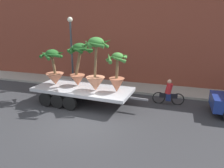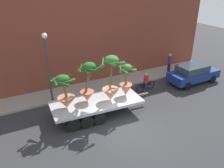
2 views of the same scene
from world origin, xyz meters
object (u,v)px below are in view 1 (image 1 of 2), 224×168
Objects in this scene: potted_palm_extra at (79,64)px; potted_palm_middle at (117,75)px; potted_palm_front at (96,68)px; flatbed_trailer at (79,91)px; street_lamp at (71,43)px; potted_palm_rear at (54,70)px; cyclist at (169,93)px.

potted_palm_middle is at bearing -9.66° from potted_palm_extra.
potted_palm_front is 1.40m from potted_palm_extra.
flatbed_trailer is at bearing 177.24° from potted_palm_middle.
street_lamp is (-1.94, 2.92, 2.46)m from flatbed_trailer.
potted_palm_extra reaches higher than flatbed_trailer.
potted_palm_front reaches higher than potted_palm_middle.
potted_palm_rear is 0.45× the size of street_lamp.
cyclist is at bearing 12.05° from potted_palm_extra.
flatbed_trailer is at bearing -3.40° from potted_palm_rear.
flatbed_trailer is 4.28m from street_lamp.
potted_palm_rear is 1.63m from potted_palm_extra.
potted_palm_extra is at bearing 157.17° from potted_palm_front.
potted_palm_middle is at bearing 6.00° from potted_palm_front.
street_lamp is (-3.11, 3.16, 0.93)m from potted_palm_front.
cyclist is 7.61m from street_lamp.
potted_palm_middle is 1.24m from potted_palm_front.
potted_palm_extra is 1.39× the size of cyclist.
potted_palm_front reaches higher than cyclist.
potted_palm_extra is (1.56, 0.21, 0.43)m from potted_palm_rear.
potted_palm_middle is at bearing -3.03° from potted_palm_rear.
cyclist is (3.89, 1.65, -1.63)m from potted_palm_front.
flatbed_trailer is 1.41× the size of street_lamp.
potted_palm_middle is at bearing -2.76° from flatbed_trailer.
potted_palm_front is (1.17, -0.24, 1.53)m from flatbed_trailer.
potted_palm_rear is at bearing 176.60° from flatbed_trailer.
potted_palm_front is at bearing -22.83° from potted_palm_extra.
street_lamp is at bearing 167.88° from cyclist.
potted_palm_rear is 0.84× the size of potted_palm_extra.
potted_palm_front is 4.53m from street_lamp.
potted_palm_middle is (4.03, -0.21, 0.03)m from potted_palm_rear.
street_lamp is at bearing 95.15° from potted_palm_rear.
potted_palm_extra reaches higher than potted_palm_middle.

